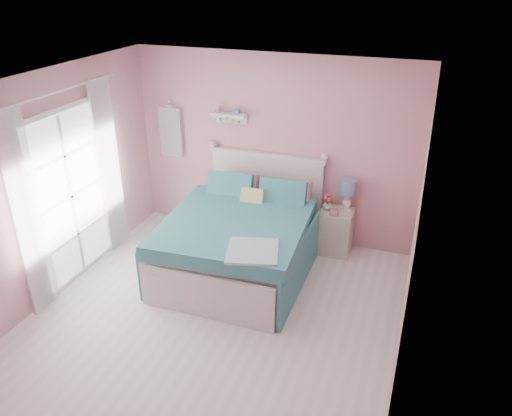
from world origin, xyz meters
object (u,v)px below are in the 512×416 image
Objects in this scene: vase at (328,205)px; nightstand at (336,231)px; bed at (241,241)px; teacup at (334,212)px; table_lamp at (348,189)px.

nightstand is at bearing 1.83° from vase.
bed is 1.29m from teacup.
bed is 4.99× the size of table_lamp.
teacup is (0.11, -0.13, -0.03)m from vase.
table_lamp is at bearing 39.47° from nightstand.
vase is at bearing 38.80° from bed.
bed reaches higher than vase.
teacup is at bearing -48.75° from vase.
vase is (0.93, 0.85, 0.28)m from bed.
bed is 3.57× the size of nightstand.
nightstand is 1.40× the size of table_lamp.
table_lamp is 0.36m from teacup.
vase is (-0.13, -0.00, 0.38)m from nightstand.
table_lamp is at bearing 35.24° from bed.
table_lamp is at bearing 20.59° from vase.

